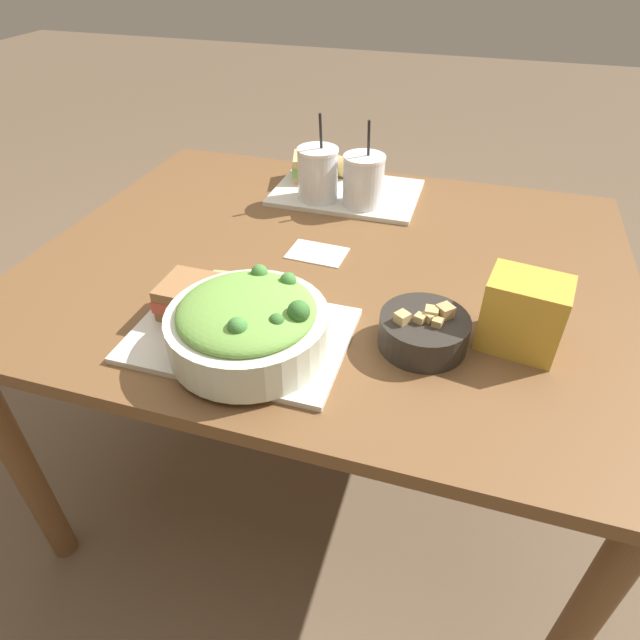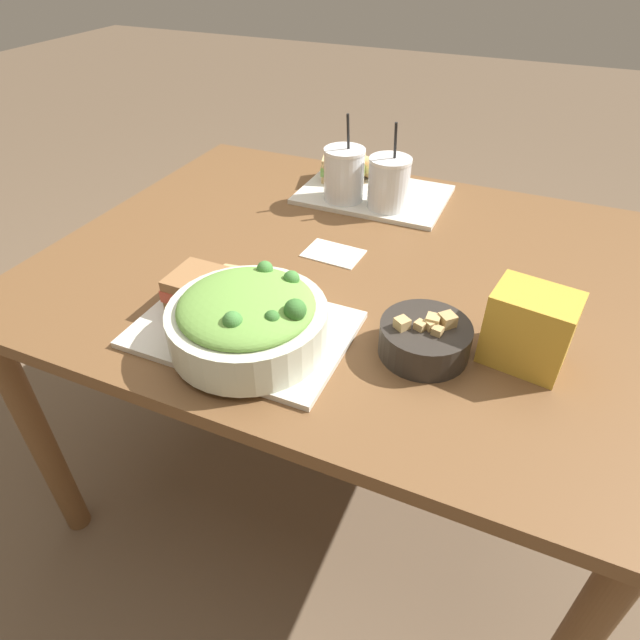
% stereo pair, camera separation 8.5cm
% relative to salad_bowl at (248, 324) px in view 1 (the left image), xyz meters
% --- Properties ---
extents(ground_plane, '(12.00, 12.00, 0.00)m').
position_rel_salad_bowl_xyz_m(ground_plane, '(0.04, 0.35, -0.80)').
color(ground_plane, brown).
extents(dining_table, '(1.31, 1.05, 0.74)m').
position_rel_salad_bowl_xyz_m(dining_table, '(0.04, 0.35, -0.15)').
color(dining_table, brown).
rests_on(dining_table, ground_plane).
extents(tray_near, '(0.39, 0.27, 0.01)m').
position_rel_salad_bowl_xyz_m(tray_near, '(-0.03, 0.03, -0.06)').
color(tray_near, beige).
rests_on(tray_near, dining_table).
extents(tray_far, '(0.39, 0.27, 0.01)m').
position_rel_salad_bowl_xyz_m(tray_far, '(-0.01, 0.69, -0.06)').
color(tray_far, beige).
rests_on(tray_far, dining_table).
extents(salad_bowl, '(0.28, 0.28, 0.12)m').
position_rel_salad_bowl_xyz_m(salad_bowl, '(0.00, 0.00, 0.00)').
color(salad_bowl, beige).
rests_on(salad_bowl, tray_near).
extents(soup_bowl, '(0.16, 0.16, 0.08)m').
position_rel_salad_bowl_xyz_m(soup_bowl, '(0.29, 0.11, -0.03)').
color(soup_bowl, '#2D2823').
rests_on(soup_bowl, dining_table).
extents(sandwich_near, '(0.13, 0.11, 0.06)m').
position_rel_salad_bowl_xyz_m(sandwich_near, '(-0.14, 0.07, -0.02)').
color(sandwich_near, olive).
rests_on(sandwich_near, tray_near).
extents(baguette_near, '(0.14, 0.07, 0.06)m').
position_rel_salad_bowl_xyz_m(baguette_near, '(-0.06, 0.13, -0.02)').
color(baguette_near, tan).
rests_on(baguette_near, tray_near).
extents(sandwich_far, '(0.14, 0.13, 0.06)m').
position_rel_salad_bowl_xyz_m(sandwich_far, '(-0.12, 0.75, -0.02)').
color(sandwich_far, tan).
rests_on(sandwich_far, tray_far).
extents(baguette_far, '(0.12, 0.09, 0.06)m').
position_rel_salad_bowl_xyz_m(baguette_far, '(-0.07, 0.79, -0.02)').
color(baguette_far, tan).
rests_on(baguette_far, tray_far).
extents(drink_cup_dark, '(0.11, 0.11, 0.22)m').
position_rel_salad_bowl_xyz_m(drink_cup_dark, '(-0.07, 0.62, 0.01)').
color(drink_cup_dark, silver).
rests_on(drink_cup_dark, tray_far).
extents(drink_cup_red, '(0.11, 0.11, 0.22)m').
position_rel_salad_bowl_xyz_m(drink_cup_red, '(0.05, 0.62, 0.01)').
color(drink_cup_red, silver).
rests_on(drink_cup_red, tray_far).
extents(chip_bag, '(0.15, 0.12, 0.14)m').
position_rel_salad_bowl_xyz_m(chip_bag, '(0.45, 0.16, 0.00)').
color(chip_bag, gold).
rests_on(chip_bag, dining_table).
extents(napkin_folded, '(0.13, 0.10, 0.00)m').
position_rel_salad_bowl_xyz_m(napkin_folded, '(0.01, 0.36, -0.06)').
color(napkin_folded, silver).
rests_on(napkin_folded, dining_table).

